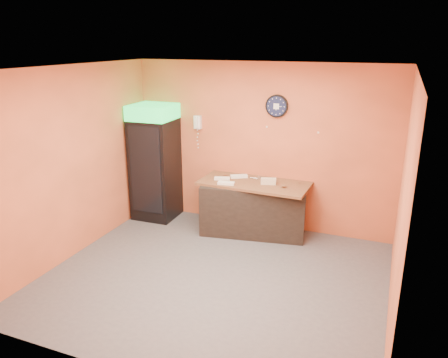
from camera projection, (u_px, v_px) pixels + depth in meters
The scene contains 15 objects.
floor at pixel (215, 277), 6.02m from camera, with size 4.50×4.50×0.00m, color #47474C.
back_wall at pixel (261, 147), 7.36m from camera, with size 4.50×0.02×2.80m, color #E46C40.
left_wall at pixel (73, 163), 6.39m from camera, with size 0.02×4.00×2.80m, color #E46C40.
right_wall at pixel (402, 204), 4.79m from camera, with size 0.02×4.00×2.80m, color #E46C40.
ceiling at pixel (213, 69), 5.17m from camera, with size 4.50×4.00×0.02m, color white.
beverage_cooler at pixel (154, 164), 7.79m from camera, with size 0.74×0.76×2.06m.
prep_counter at pixel (254, 208), 7.31m from camera, with size 1.70×0.76×0.85m, color black.
wall_clock at pixel (277, 106), 7.03m from camera, with size 0.37×0.06×0.37m.
wall_phone at pixel (198, 122), 7.61m from camera, with size 0.13×0.11×0.23m.
butcher_paper at pixel (254, 183), 7.18m from camera, with size 1.79×0.83×0.04m, color brown.
sub_roll_stack at pixel (268, 181), 7.05m from camera, with size 0.26×0.15×0.10m.
wrapped_sandwich_left at pixel (222, 178), 7.30m from camera, with size 0.26×0.10×0.04m, color white.
wrapped_sandwich_mid at pixel (226, 183), 7.06m from camera, with size 0.27×0.11×0.04m, color white.
wrapped_sandwich_right at pixel (239, 176), 7.41m from camera, with size 0.29×0.11×0.04m, color white.
kitchen_tool at pixel (259, 178), 7.30m from camera, with size 0.06×0.06×0.06m, color silver.
Camera 1 is at (2.10, -4.89, 3.13)m, focal length 35.00 mm.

